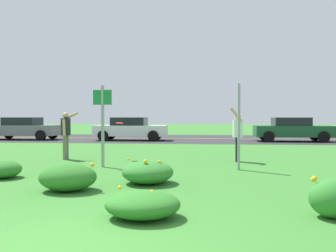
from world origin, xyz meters
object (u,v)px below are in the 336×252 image
sign_post_near_path (103,118)px  car_dark_green_center_right (292,129)px  person_thrower_dark_shirt (66,131)px  person_catcher_white_shirt (238,133)px  car_gray_leftmost (24,128)px  sign_post_by_roadside (239,127)px  car_white_center_left (131,129)px  frisbee_red (120,123)px

sign_post_near_path → car_dark_green_center_right: (8.24, 12.12, -0.74)m
sign_post_near_path → person_thrower_dark_shirt: bearing=136.3°
person_thrower_dark_shirt → person_catcher_white_shirt: (5.95, -0.04, -0.03)m
person_catcher_white_shirt → car_gray_leftmost: 16.57m
sign_post_by_roadside → car_gray_leftmost: sign_post_by_roadside is taller
car_dark_green_center_right → car_white_center_left: bearing=180.0°
person_thrower_dark_shirt → car_dark_green_center_right: (10.08, 10.37, -0.26)m
sign_post_by_roadside → car_gray_leftmost: (-12.77, 12.30, -0.48)m
car_white_center_left → car_dark_green_center_right: same height
person_catcher_white_shirt → car_dark_green_center_right: person_catcher_white_shirt is taller
person_thrower_dark_shirt → sign_post_near_path: bearing=-43.7°
sign_post_by_roadside → person_thrower_dark_shirt: sign_post_by_roadside is taller
sign_post_by_roadside → person_thrower_dark_shirt: 6.14m
person_catcher_white_shirt → car_dark_green_center_right: size_ratio=0.40×
person_thrower_dark_shirt → car_dark_green_center_right: 14.46m
sign_post_near_path → car_white_center_left: (-1.69, 12.12, -0.74)m
car_gray_leftmost → car_dark_green_center_right: size_ratio=1.00×
frisbee_red → car_gray_leftmost: 13.50m
person_thrower_dark_shirt → person_catcher_white_shirt: 5.95m
person_catcher_white_shirt → car_dark_green_center_right: (4.13, 10.41, -0.23)m
frisbee_red → car_white_center_left: 10.36m
sign_post_near_path → car_gray_leftmost: bearing=125.9°
person_catcher_white_shirt → car_gray_leftmost: (-12.89, 10.41, -0.23)m
person_catcher_white_shirt → car_dark_green_center_right: 11.20m
car_gray_leftmost → car_white_center_left: same height
car_white_center_left → car_dark_green_center_right: bearing=0.0°
person_thrower_dark_shirt → car_white_center_left: bearing=89.2°
sign_post_by_roadside → car_white_center_left: 13.56m
car_white_center_left → car_dark_green_center_right: 9.93m
car_dark_green_center_right → person_catcher_white_shirt: bearing=-111.6°
sign_post_by_roadside → car_gray_leftmost: bearing=136.1°
person_catcher_white_shirt → car_white_center_left: bearing=119.1°
frisbee_red → car_white_center_left: car_white_center_left is taller
sign_post_near_path → car_gray_leftmost: size_ratio=0.54×
sign_post_near_path → frisbee_red: sign_post_near_path is taller
car_white_center_left → sign_post_near_path: bearing=-82.1°
frisbee_red → person_thrower_dark_shirt: bearing=-174.7°
frisbee_red → person_catcher_white_shirt: bearing=-3.0°
sign_post_near_path → person_catcher_white_shirt: (4.12, 1.71, -0.51)m
sign_post_near_path → person_thrower_dark_shirt: sign_post_near_path is taller
sign_post_near_path → car_white_center_left: bearing=97.9°
sign_post_by_roadside → car_dark_green_center_right: size_ratio=0.54×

